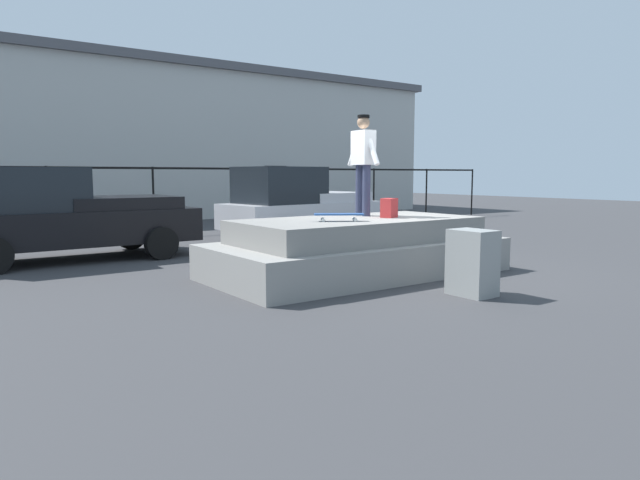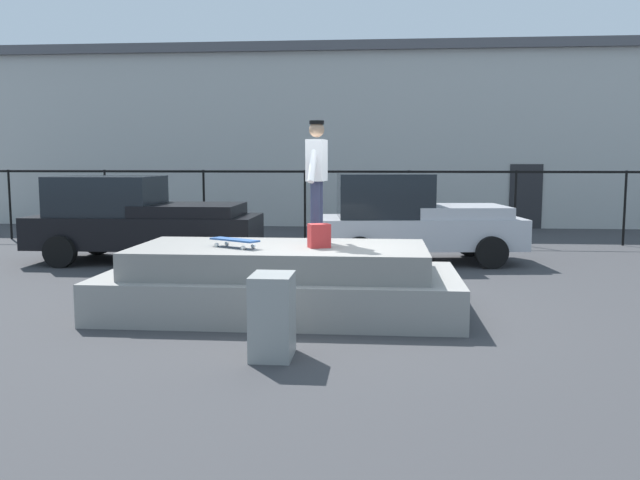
{
  "view_description": "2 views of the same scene",
  "coord_description": "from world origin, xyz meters",
  "px_view_note": "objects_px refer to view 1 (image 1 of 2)",
  "views": [
    {
      "loc": [
        -6.73,
        -7.22,
        1.66
      ],
      "look_at": [
        -1.0,
        0.77,
        0.52
      ],
      "focal_mm": 31.91,
      "sensor_mm": 36.0,
      "label": 1
    },
    {
      "loc": [
        0.61,
        -9.25,
        2.12
      ],
      "look_at": [
        -0.34,
        1.38,
        0.86
      ],
      "focal_mm": 38.05,
      "sensor_mm": 36.0,
      "label": 2
    }
  ],
  "objects_px": {
    "car_black_pickup_near": "(61,215)",
    "skateboarder": "(363,158)",
    "skateboard": "(339,215)",
    "backpack": "(389,208)",
    "car_silver_pickup_mid": "(297,204)",
    "utility_box": "(472,263)"
  },
  "relations": [
    {
      "from": "skateboarder",
      "to": "backpack",
      "type": "height_order",
      "value": "skateboarder"
    },
    {
      "from": "car_silver_pickup_mid",
      "to": "utility_box",
      "type": "height_order",
      "value": "car_silver_pickup_mid"
    },
    {
      "from": "car_black_pickup_near",
      "to": "backpack",
      "type": "bearing_deg",
      "value": -47.66
    },
    {
      "from": "car_black_pickup_near",
      "to": "skateboarder",
      "type": "bearing_deg",
      "value": -44.39
    },
    {
      "from": "car_black_pickup_near",
      "to": "car_silver_pickup_mid",
      "type": "distance_m",
      "value": 5.69
    },
    {
      "from": "skateboard",
      "to": "car_black_pickup_near",
      "type": "bearing_deg",
      "value": 122.98
    },
    {
      "from": "car_silver_pickup_mid",
      "to": "skateboarder",
      "type": "bearing_deg",
      "value": -109.24
    },
    {
      "from": "car_black_pickup_near",
      "to": "utility_box",
      "type": "bearing_deg",
      "value": -59.71
    },
    {
      "from": "skateboard",
      "to": "car_black_pickup_near",
      "type": "distance_m",
      "value": 5.64
    },
    {
      "from": "skateboarder",
      "to": "car_silver_pickup_mid",
      "type": "distance_m",
      "value": 4.82
    },
    {
      "from": "backpack",
      "to": "car_silver_pickup_mid",
      "type": "height_order",
      "value": "car_silver_pickup_mid"
    },
    {
      "from": "car_silver_pickup_mid",
      "to": "car_black_pickup_near",
      "type": "bearing_deg",
      "value": -175.93
    },
    {
      "from": "backpack",
      "to": "utility_box",
      "type": "distance_m",
      "value": 2.17
    },
    {
      "from": "backpack",
      "to": "skateboard",
      "type": "bearing_deg",
      "value": -16.86
    },
    {
      "from": "car_black_pickup_near",
      "to": "skateboard",
      "type": "bearing_deg",
      "value": -57.02
    },
    {
      "from": "skateboard",
      "to": "backpack",
      "type": "relative_size",
      "value": 2.32
    },
    {
      "from": "car_black_pickup_near",
      "to": "car_silver_pickup_mid",
      "type": "bearing_deg",
      "value": 4.07
    },
    {
      "from": "backpack",
      "to": "car_silver_pickup_mid",
      "type": "relative_size",
      "value": 0.07
    },
    {
      "from": "skateboarder",
      "to": "car_black_pickup_near",
      "type": "bearing_deg",
      "value": 135.61
    },
    {
      "from": "skateboarder",
      "to": "utility_box",
      "type": "distance_m",
      "value": 3.03
    },
    {
      "from": "backpack",
      "to": "utility_box",
      "type": "relative_size",
      "value": 0.36
    },
    {
      "from": "skateboarder",
      "to": "skateboard",
      "type": "relative_size",
      "value": 2.31
    }
  ]
}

